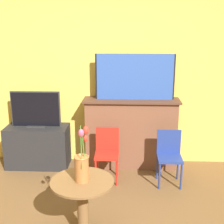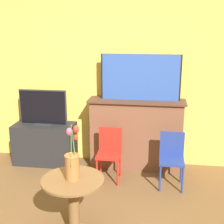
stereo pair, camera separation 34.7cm
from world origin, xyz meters
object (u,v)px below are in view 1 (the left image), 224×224
(vase_tulips, at_px, (82,165))
(chair_blue, at_px, (169,153))
(painting, at_px, (135,77))
(tv_monitor, at_px, (36,110))
(chair_red, at_px, (107,151))

(vase_tulips, bearing_deg, chair_blue, 50.01)
(painting, relative_size, vase_tulips, 1.96)
(painting, height_order, tv_monitor, painting)
(chair_red, bearing_deg, tv_monitor, 160.05)
(tv_monitor, relative_size, chair_red, 1.01)
(painting, relative_size, chair_red, 1.57)
(vase_tulips, bearing_deg, painting, 72.58)
(chair_red, bearing_deg, vase_tulips, -97.37)
(painting, height_order, chair_blue, painting)
(chair_red, bearing_deg, painting, 50.55)
(painting, xyz_separation_m, chair_blue, (0.43, -0.48, -0.87))
(chair_blue, bearing_deg, painting, 131.84)
(tv_monitor, bearing_deg, painting, 2.68)
(painting, distance_m, chair_blue, 1.08)
(painting, relative_size, chair_blue, 1.57)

